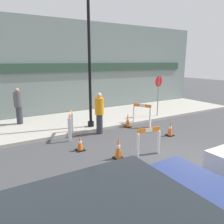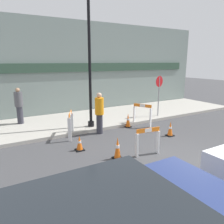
% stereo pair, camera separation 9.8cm
% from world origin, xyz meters
% --- Properties ---
extents(ground_plane, '(60.00, 60.00, 0.00)m').
position_xyz_m(ground_plane, '(0.00, 0.00, 0.00)').
color(ground_plane, '#424244').
extents(sidewalk_slab, '(18.00, 3.90, 0.15)m').
position_xyz_m(sidewalk_slab, '(0.00, 6.45, 0.07)').
color(sidewalk_slab, '#ADA89E').
rests_on(sidewalk_slab, ground_plane).
extents(storefront_facade, '(18.00, 0.22, 5.50)m').
position_xyz_m(storefront_facade, '(0.00, 8.48, 2.75)').
color(storefront_facade, gray).
rests_on(storefront_facade, ground_plane).
extents(streetlamp_post, '(0.44, 0.44, 6.12)m').
position_xyz_m(streetlamp_post, '(-1.09, 4.99, 4.02)').
color(streetlamp_post, black).
rests_on(streetlamp_post, sidewalk_slab).
extents(stop_sign, '(0.59, 0.15, 2.23)m').
position_xyz_m(stop_sign, '(3.06, 4.98, 1.64)').
color(stop_sign, gray).
rests_on(stop_sign, sidewalk_slab).
extents(barricade_0, '(0.53, 0.90, 1.12)m').
position_xyz_m(barricade_0, '(-2.32, 4.35, 0.61)').
color(barricade_0, white).
rests_on(barricade_0, ground_plane).
extents(barricade_1, '(0.89, 0.26, 0.97)m').
position_xyz_m(barricade_1, '(-0.66, 1.34, 0.53)').
color(barricade_1, white).
rests_on(barricade_1, ground_plane).
extents(barricade_2, '(0.57, 0.88, 1.12)m').
position_xyz_m(barricade_2, '(1.33, 4.20, 0.61)').
color(barricade_2, white).
rests_on(barricade_2, ground_plane).
extents(traffic_cone_0, '(0.30, 0.30, 0.64)m').
position_xyz_m(traffic_cone_0, '(1.46, 2.40, 0.31)').
color(traffic_cone_0, black).
rests_on(traffic_cone_0, ground_plane).
extents(traffic_cone_1, '(0.30, 0.30, 0.69)m').
position_xyz_m(traffic_cone_1, '(0.62, 4.40, 0.33)').
color(traffic_cone_1, black).
rests_on(traffic_cone_1, ground_plane).
extents(traffic_cone_2, '(0.30, 0.30, 0.75)m').
position_xyz_m(traffic_cone_2, '(-1.70, 1.61, 0.36)').
color(traffic_cone_2, black).
rests_on(traffic_cone_2, ground_plane).
extents(traffic_cone_3, '(0.30, 0.30, 0.56)m').
position_xyz_m(traffic_cone_3, '(-2.52, 2.89, 0.27)').
color(traffic_cone_3, black).
rests_on(traffic_cone_3, ground_plane).
extents(person_worker, '(0.53, 0.53, 1.84)m').
position_xyz_m(person_worker, '(-1.02, 4.25, 0.98)').
color(person_worker, '#33333D').
rests_on(person_worker, ground_plane).
extents(person_pedestrian, '(0.44, 0.44, 1.77)m').
position_xyz_m(person_pedestrian, '(-3.91, 7.19, 1.09)').
color(person_pedestrian, '#33333D').
rests_on(person_pedestrian, sidewalk_slab).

